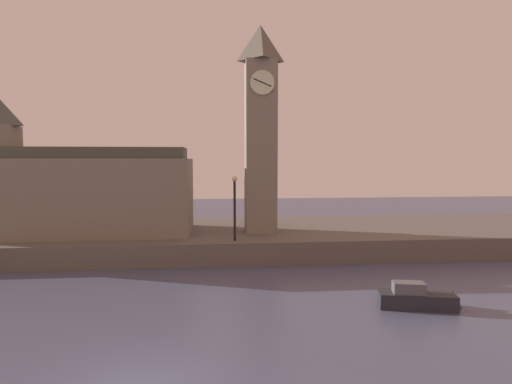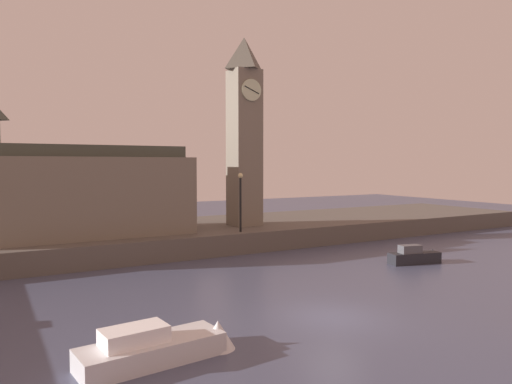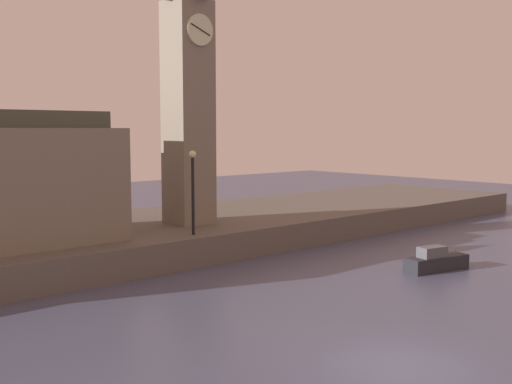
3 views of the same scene
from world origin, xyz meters
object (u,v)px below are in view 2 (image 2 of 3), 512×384
at_px(streetlamp, 240,196).
at_px(boat_barge_dark, 417,256).
at_px(parliament_hall, 76,191).
at_px(clock_tower, 244,129).
at_px(boat_ferry_white, 168,345).

height_order(streetlamp, boat_barge_dark, streetlamp).
bearing_deg(parliament_hall, clock_tower, -2.58).
height_order(parliament_hall, boat_ferry_white, parliament_hall).
xyz_separation_m(clock_tower, streetlamp, (-2.03, -3.18, -5.04)).
bearing_deg(clock_tower, parliament_hall, 177.42).
relative_size(clock_tower, boat_ferry_white, 2.67).
distance_m(boat_barge_dark, boat_ferry_white, 20.26).
distance_m(clock_tower, boat_ferry_white, 24.50).
height_order(parliament_hall, streetlamp, parliament_hall).
relative_size(streetlamp, boat_barge_dark, 1.06).
distance_m(parliament_hall, streetlamp, 11.33).
height_order(clock_tower, boat_barge_dark, clock_tower).
bearing_deg(parliament_hall, boat_barge_dark, -34.08).
bearing_deg(streetlamp, parliament_hall, 160.63).
relative_size(boat_barge_dark, boat_ferry_white, 0.72).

